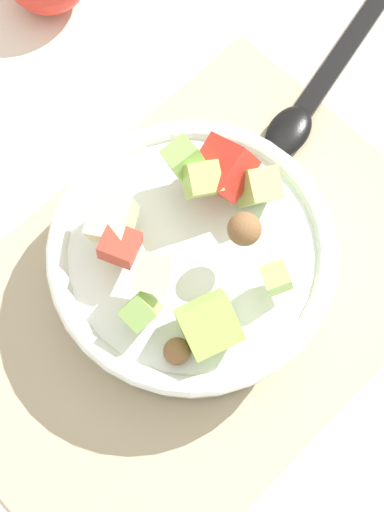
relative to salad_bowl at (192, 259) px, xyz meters
The scene contains 4 objects.
ground_plane 0.05m from the salad_bowl, 139.04° to the right, with size 2.40×2.40×0.00m, color silver.
placemat 0.05m from the salad_bowl, 139.04° to the right, with size 0.43×0.30×0.01m, color tan.
salad_bowl is the anchor object (origin of this frame).
serving_spoon 0.21m from the salad_bowl, 12.43° to the left, with size 0.23×0.08×0.01m.
Camera 1 is at (-0.12, -0.13, 0.62)m, focal length 54.18 mm.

